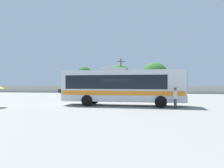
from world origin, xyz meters
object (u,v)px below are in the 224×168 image
at_px(parked_car_third_maroon, 131,90).
at_px(attendant_by_bus_door, 175,97).
at_px(parked_car_leftmost_black, 70,90).
at_px(utility_pole_near, 121,75).
at_px(coach_bus_silver_orange, 121,86).
at_px(roadside_tree_midleft, 119,74).
at_px(roadside_tree_midright, 155,73).
at_px(parked_car_second_maroon, 104,90).
at_px(roadside_tree_left, 84,73).

bearing_deg(parked_car_third_maroon, attendant_by_bus_door, -75.81).
xyz_separation_m(parked_car_leftmost_black, parked_car_third_maroon, (12.20, -0.24, 0.02)).
bearing_deg(utility_pole_near, parked_car_leftmost_black, -140.10).
bearing_deg(parked_car_leftmost_black, coach_bus_silver_orange, -58.13).
xyz_separation_m(attendant_by_bus_door, roadside_tree_midleft, (-9.36, 32.25, 3.34)).
distance_m(attendant_by_bus_door, parked_car_leftmost_black, 29.39).
distance_m(roadside_tree_midleft, roadside_tree_midright, 8.11).
height_order(parked_car_second_maroon, roadside_tree_left, roadside_tree_left).
relative_size(parked_car_leftmost_black, utility_pole_near, 0.57).
height_order(parked_car_leftmost_black, parked_car_second_maroon, parked_car_second_maroon).
relative_size(attendant_by_bus_door, parked_car_second_maroon, 0.41).
bearing_deg(attendant_by_bus_door, roadside_tree_midleft, 106.18).
relative_size(coach_bus_silver_orange, parked_car_leftmost_black, 2.62).
height_order(coach_bus_silver_orange, parked_car_leftmost_black, coach_bus_silver_orange).
bearing_deg(parked_car_third_maroon, roadside_tree_midleft, 110.96).
distance_m(attendant_by_bus_door, parked_car_second_maroon, 25.90).
distance_m(parked_car_leftmost_black, roadside_tree_midright, 19.27).
height_order(attendant_by_bus_door, parked_car_third_maroon, attendant_by_bus_door).
relative_size(parked_car_leftmost_black, roadside_tree_left, 0.70).
xyz_separation_m(parked_car_second_maroon, roadside_tree_midleft, (1.81, 8.89, 3.57)).
relative_size(coach_bus_silver_orange, parked_car_third_maroon, 2.54).
bearing_deg(roadside_tree_midleft, roadside_tree_midright, -1.81).
xyz_separation_m(attendant_by_bus_door, utility_pole_near, (-8.81, 30.91, 2.99)).
distance_m(parked_car_second_maroon, roadside_tree_left, 13.72).
height_order(utility_pole_near, roadside_tree_midright, utility_pole_near).
xyz_separation_m(attendant_by_bus_door, roadside_tree_left, (-18.49, 34.28, 3.69)).
bearing_deg(parked_car_leftmost_black, parked_car_second_maroon, 1.16).
distance_m(attendant_by_bus_door, parked_car_third_maroon, 23.70).
height_order(attendant_by_bus_door, roadside_tree_midleft, roadside_tree_midleft).
xyz_separation_m(attendant_by_bus_door, roadside_tree_midright, (-1.25, 31.99, 3.47)).
xyz_separation_m(parked_car_leftmost_black, utility_pole_near, (9.19, 7.69, 3.25)).
distance_m(parked_car_second_maroon, roadside_tree_midright, 13.66).
bearing_deg(roadside_tree_midright, roadside_tree_left, 172.41).
xyz_separation_m(parked_car_leftmost_black, roadside_tree_midright, (16.75, 8.77, 3.72)).
relative_size(coach_bus_silver_orange, roadside_tree_left, 1.84).
bearing_deg(roadside_tree_midright, coach_bus_silver_orange, -96.68).
height_order(coach_bus_silver_orange, attendant_by_bus_door, coach_bus_silver_orange).
height_order(attendant_by_bus_door, parked_car_second_maroon, attendant_by_bus_door).
bearing_deg(attendant_by_bus_door, roadside_tree_left, 118.34).
relative_size(coach_bus_silver_orange, roadside_tree_midright, 1.68).
bearing_deg(attendant_by_bus_door, roadside_tree_midright, 92.24).
height_order(roadside_tree_midleft, roadside_tree_midright, roadside_tree_midright).
relative_size(attendant_by_bus_door, roadside_tree_midright, 0.26).
distance_m(utility_pole_near, roadside_tree_midleft, 1.48).
bearing_deg(roadside_tree_midleft, roadside_tree_left, 167.41).
bearing_deg(parked_car_leftmost_black, roadside_tree_midleft, 46.22).
distance_m(coach_bus_silver_orange, utility_pole_near, 29.33).
height_order(attendant_by_bus_door, roadside_tree_midright, roadside_tree_midright).
bearing_deg(parked_car_second_maroon, parked_car_leftmost_black, -178.84).
relative_size(coach_bus_silver_orange, parked_car_second_maroon, 2.63).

